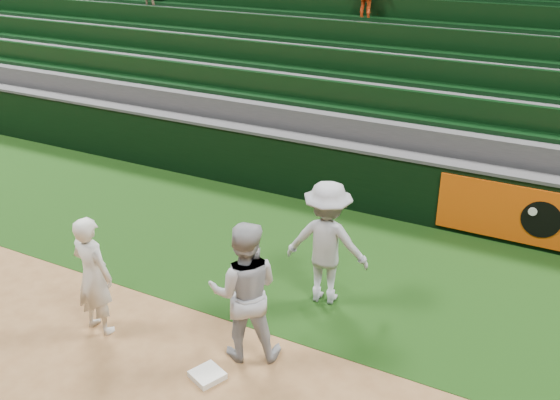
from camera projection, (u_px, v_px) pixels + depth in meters
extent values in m
plane|color=brown|center=(197.00, 360.00, 7.89)|extent=(70.00, 70.00, 0.00)
cube|color=black|center=(301.00, 256.00, 10.30)|extent=(36.00, 4.20, 0.01)
cube|color=white|center=(207.00, 375.00, 7.57)|extent=(0.46, 0.46, 0.08)
imported|color=silver|center=(93.00, 275.00, 8.15)|extent=(0.64, 0.45, 1.69)
imported|color=#AAADB5|center=(245.00, 291.00, 7.64)|extent=(1.13, 1.04, 1.86)
imported|color=#A5A9B3|center=(327.00, 243.00, 8.78)|extent=(1.28, 0.86, 1.85)
cube|color=black|center=(353.00, 178.00, 11.82)|extent=(36.00, 0.35, 1.20)
cube|color=#D84C0A|center=(516.00, 214.00, 10.39)|extent=(2.60, 0.05, 1.00)
cylinder|color=black|center=(541.00, 220.00, 10.20)|extent=(0.64, 0.02, 0.64)
cylinder|color=white|center=(533.00, 212.00, 10.19)|extent=(0.14, 0.02, 0.14)
cube|color=#424244|center=(354.00, 147.00, 11.57)|extent=(36.00, 0.40, 0.06)
cube|color=#37373A|center=(367.00, 155.00, 12.31)|extent=(36.00, 0.85, 1.65)
cube|color=black|center=(375.00, 99.00, 12.07)|extent=(36.00, 0.14, 0.50)
cube|color=black|center=(371.00, 112.00, 12.02)|extent=(36.00, 0.45, 0.08)
cube|color=#37373A|center=(382.00, 132.00, 12.90)|extent=(36.00, 0.85, 2.10)
cube|color=black|center=(391.00, 67.00, 12.57)|extent=(36.00, 0.14, 0.50)
cube|color=black|center=(387.00, 79.00, 12.52)|extent=(36.00, 0.45, 0.08)
cube|color=#37373A|center=(396.00, 111.00, 13.49)|extent=(36.00, 0.85, 2.55)
cube|color=black|center=(406.00, 38.00, 13.07)|extent=(36.00, 0.14, 0.50)
cube|color=black|center=(402.00, 49.00, 13.02)|extent=(36.00, 0.45, 0.08)
cube|color=#37373A|center=(409.00, 92.00, 14.08)|extent=(36.00, 0.85, 3.00)
cube|color=black|center=(419.00, 11.00, 13.56)|extent=(36.00, 0.14, 0.50)
cube|color=black|center=(416.00, 22.00, 13.51)|extent=(36.00, 0.45, 0.08)
cube|color=#37373A|center=(421.00, 75.00, 14.67)|extent=(36.00, 0.85, 3.45)
cube|color=#37373A|center=(431.00, 59.00, 15.26)|extent=(36.00, 0.85, 3.90)
cube|color=#37373A|center=(441.00, 44.00, 15.85)|extent=(36.00, 0.85, 4.35)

